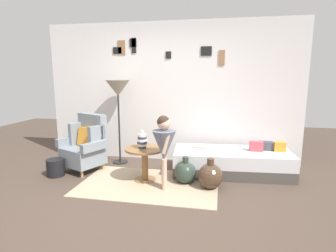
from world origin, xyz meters
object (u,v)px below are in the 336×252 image
(daybed, at_px, (232,162))
(magazine_basket, at_px, (55,167))
(side_table, at_px, (145,157))
(demijohn_far, at_px, (210,176))
(book_on_daybed, at_px, (199,147))
(floor_lamp, at_px, (118,91))
(vase_striped, at_px, (142,141))
(demijohn_near, at_px, (185,172))
(person_child, at_px, (164,143))
(armchair, at_px, (86,145))

(daybed, relative_size, magazine_basket, 6.98)
(side_table, xyz_separation_m, demijohn_far, (1.02, -0.11, -0.19))
(side_table, distance_m, book_on_daybed, 1.02)
(floor_lamp, distance_m, magazine_basket, 1.68)
(side_table, relative_size, magazine_basket, 2.19)
(vase_striped, distance_m, demijohn_far, 1.15)
(vase_striped, distance_m, demijohn_near, 0.82)
(floor_lamp, bearing_deg, book_on_daybed, -4.90)
(demijohn_far, bearing_deg, vase_striped, 174.13)
(person_child, distance_m, demijohn_near, 0.65)
(armchair, relative_size, demijohn_far, 2.15)
(daybed, distance_m, demijohn_far, 0.75)
(daybed, xyz_separation_m, side_table, (-1.34, -0.56, 0.18))
(daybed, relative_size, side_table, 3.19)
(floor_lamp, height_order, demijohn_near, floor_lamp)
(person_child, bearing_deg, book_on_daybed, 65.14)
(armchair, xyz_separation_m, book_on_daybed, (1.92, 0.36, -0.02))
(side_table, xyz_separation_m, book_on_daybed, (0.79, 0.65, 0.03))
(demijohn_far, bearing_deg, side_table, 173.62)
(person_child, height_order, demijohn_far, person_child)
(side_table, height_order, magazine_basket, side_table)
(side_table, bearing_deg, demijohn_far, -6.38)
(demijohn_far, bearing_deg, book_on_daybed, 106.76)
(side_table, bearing_deg, book_on_daybed, 39.45)
(armchair, bearing_deg, floor_lamp, 48.74)
(magazine_basket, bearing_deg, side_table, 3.37)
(vase_striped, distance_m, book_on_daybed, 1.07)
(side_table, bearing_deg, demijohn_near, 1.28)
(armchair, relative_size, daybed, 0.50)
(book_on_daybed, bearing_deg, armchair, -169.37)
(book_on_daybed, bearing_deg, person_child, -114.86)
(armchair, height_order, daybed, armchair)
(floor_lamp, xyz_separation_m, demijohn_near, (1.34, -0.76, -1.18))
(book_on_daybed, bearing_deg, vase_striped, -141.52)
(book_on_daybed, relative_size, demijohn_near, 0.53)
(armchair, height_order, floor_lamp, floor_lamp)
(demijohn_near, relative_size, demijohn_far, 0.93)
(book_on_daybed, height_order, demijohn_near, book_on_daybed)
(armchair, relative_size, demijohn_near, 2.32)
(vase_striped, bearing_deg, demijohn_far, -5.87)
(demijohn_far, distance_m, magazine_basket, 2.51)
(person_child, xyz_separation_m, magazine_basket, (-1.86, 0.18, -0.55))
(side_table, xyz_separation_m, demijohn_near, (0.64, 0.01, -0.21))
(person_child, relative_size, magazine_basket, 3.86)
(magazine_basket, bearing_deg, daybed, 12.94)
(floor_lamp, bearing_deg, person_child, -44.22)
(vase_striped, height_order, demijohn_far, vase_striped)
(armchair, distance_m, book_on_daybed, 1.96)
(side_table, relative_size, floor_lamp, 0.40)
(person_child, bearing_deg, demijohn_near, 45.80)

